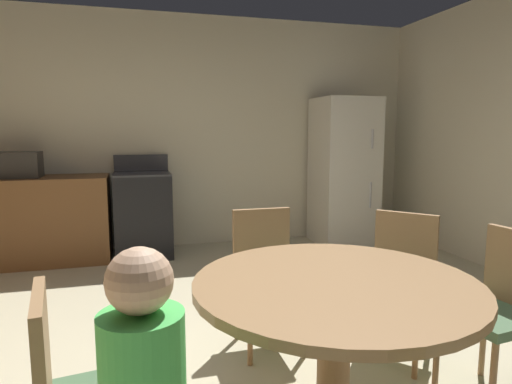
{
  "coord_description": "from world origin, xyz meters",
  "views": [
    {
      "loc": [
        -0.61,
        -2.17,
        1.37
      ],
      "look_at": [
        0.25,
        0.99,
        0.92
      ],
      "focal_mm": 31.02,
      "sensor_mm": 36.0,
      "label": 1
    }
  ],
  "objects_px": {
    "dining_table": "(335,316)",
    "chair_northeast": "(399,275)",
    "chair_north": "(266,269)",
    "chair_east": "(501,304)",
    "microwave": "(17,165)",
    "oven_range": "(143,214)",
    "refrigerator": "(344,171)"
  },
  "relations": [
    {
      "from": "chair_northeast",
      "to": "chair_east",
      "type": "bearing_deg",
      "value": 72.87
    },
    {
      "from": "chair_north",
      "to": "refrigerator",
      "type": "bearing_deg",
      "value": 143.72
    },
    {
      "from": "oven_range",
      "to": "refrigerator",
      "type": "relative_size",
      "value": 0.62
    },
    {
      "from": "chair_east",
      "to": "microwave",
      "type": "bearing_deg",
      "value": -54.8
    },
    {
      "from": "microwave",
      "to": "chair_east",
      "type": "relative_size",
      "value": 0.51
    },
    {
      "from": "oven_range",
      "to": "chair_northeast",
      "type": "xyz_separation_m",
      "value": [
        1.46,
        -2.67,
        0.03
      ]
    },
    {
      "from": "chair_northeast",
      "to": "microwave",
      "type": "bearing_deg",
      "value": -86.32
    },
    {
      "from": "chair_north",
      "to": "chair_northeast",
      "type": "height_order",
      "value": "same"
    },
    {
      "from": "refrigerator",
      "to": "microwave",
      "type": "distance_m",
      "value": 3.6
    },
    {
      "from": "oven_range",
      "to": "chair_northeast",
      "type": "height_order",
      "value": "oven_range"
    },
    {
      "from": "microwave",
      "to": "chair_north",
      "type": "bearing_deg",
      "value": -50.29
    },
    {
      "from": "dining_table",
      "to": "chair_northeast",
      "type": "height_order",
      "value": "chair_northeast"
    },
    {
      "from": "dining_table",
      "to": "chair_northeast",
      "type": "distance_m",
      "value": 1.0
    },
    {
      "from": "dining_table",
      "to": "chair_east",
      "type": "bearing_deg",
      "value": 7.23
    },
    {
      "from": "microwave",
      "to": "dining_table",
      "type": "xyz_separation_m",
      "value": [
        1.94,
        -3.32,
        -0.43
      ]
    },
    {
      "from": "oven_range",
      "to": "dining_table",
      "type": "relative_size",
      "value": 0.93
    },
    {
      "from": "microwave",
      "to": "refrigerator",
      "type": "bearing_deg",
      "value": -0.8
    },
    {
      "from": "dining_table",
      "to": "chair_east",
      "type": "xyz_separation_m",
      "value": [
        0.98,
        0.12,
        -0.1
      ]
    },
    {
      "from": "refrigerator",
      "to": "microwave",
      "type": "height_order",
      "value": "refrigerator"
    },
    {
      "from": "oven_range",
      "to": "chair_east",
      "type": "bearing_deg",
      "value": -61.98
    },
    {
      "from": "dining_table",
      "to": "chair_northeast",
      "type": "relative_size",
      "value": 1.36
    },
    {
      "from": "chair_east",
      "to": "chair_northeast",
      "type": "distance_m",
      "value": 0.58
    },
    {
      "from": "refrigerator",
      "to": "microwave",
      "type": "relative_size",
      "value": 4.0
    },
    {
      "from": "oven_range",
      "to": "chair_east",
      "type": "distance_m",
      "value": 3.63
    },
    {
      "from": "refrigerator",
      "to": "chair_northeast",
      "type": "bearing_deg",
      "value": -109.35
    },
    {
      "from": "microwave",
      "to": "dining_table",
      "type": "height_order",
      "value": "microwave"
    },
    {
      "from": "oven_range",
      "to": "dining_table",
      "type": "bearing_deg",
      "value": -77.8
    },
    {
      "from": "refrigerator",
      "to": "chair_northeast",
      "type": "height_order",
      "value": "refrigerator"
    },
    {
      "from": "chair_north",
      "to": "microwave",
      "type": "bearing_deg",
      "value": -140.43
    },
    {
      "from": "dining_table",
      "to": "chair_north",
      "type": "height_order",
      "value": "chair_north"
    },
    {
      "from": "oven_range",
      "to": "dining_table",
      "type": "distance_m",
      "value": 3.4
    },
    {
      "from": "refrigerator",
      "to": "chair_north",
      "type": "xyz_separation_m",
      "value": [
        -1.66,
        -2.28,
        -0.38
      ]
    }
  ]
}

